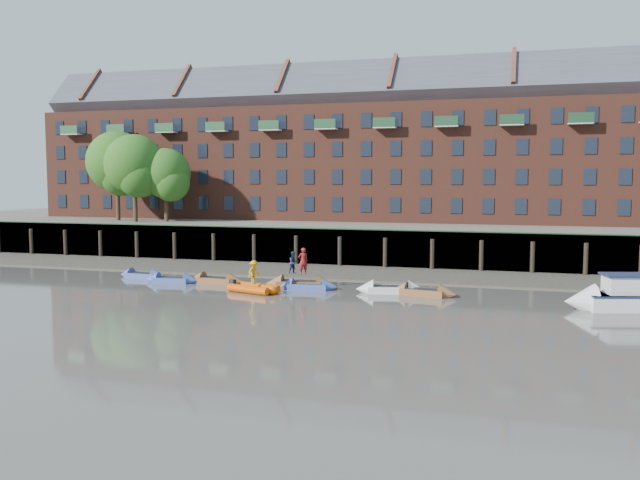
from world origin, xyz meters
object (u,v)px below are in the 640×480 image
at_px(rowboat_1, 172,280).
at_px(rowboat_3, 300,284).
at_px(rowboat_4, 308,286).
at_px(person_rower_a, 303,261).
at_px(rowboat_0, 142,275).
at_px(motor_launch, 613,298).
at_px(rowboat_6, 423,292).
at_px(person_rib_crew, 254,272).
at_px(rowboat_5, 391,289).
at_px(rowboat_2, 216,280).
at_px(rib_tender, 255,289).
at_px(person_rower_b, 294,263).

distance_m(rowboat_1, rowboat_3, 9.76).
distance_m(rowboat_4, person_rower_a, 1.83).
xyz_separation_m(rowboat_0, motor_launch, (33.09, -3.25, 0.48)).
xyz_separation_m(rowboat_1, motor_launch, (29.77, -1.79, 0.48)).
bearing_deg(rowboat_0, rowboat_6, 0.21).
bearing_deg(person_rib_crew, rowboat_5, -57.60).
relative_size(rowboat_0, motor_launch, 0.60).
xyz_separation_m(rowboat_2, rowboat_6, (15.24, -0.96, 0.01)).
relative_size(rowboat_6, rib_tender, 1.25).
height_order(rowboat_2, rib_tender, rowboat_2).
height_order(person_rower_b, person_rib_crew, person_rower_b).
xyz_separation_m(motor_launch, person_rower_b, (-20.52, 2.43, 1.06)).
bearing_deg(rowboat_0, rowboat_4, -1.37).
bearing_deg(rowboat_4, person_rib_crew, -151.62).
bearing_deg(rowboat_4, rowboat_3, 138.34).
relative_size(rowboat_3, rib_tender, 1.38).
relative_size(rowboat_6, person_rib_crew, 2.90).
xyz_separation_m(rowboat_0, rowboat_3, (13.06, -0.94, 0.05)).
xyz_separation_m(rowboat_3, person_rower_b, (-0.49, 0.12, 1.50)).
height_order(rowboat_2, person_rower_b, person_rower_b).
distance_m(motor_launch, person_rower_a, 19.95).
bearing_deg(rowboat_5, person_rib_crew, -175.53).
distance_m(rowboat_3, rowboat_6, 8.77).
distance_m(rowboat_2, rowboat_6, 15.27).
distance_m(rowboat_1, rowboat_4, 10.49).
bearing_deg(motor_launch, rowboat_2, -20.34).
distance_m(rowboat_0, rowboat_3, 13.10).
bearing_deg(motor_launch, person_rower_a, -21.52).
bearing_deg(rowboat_3, motor_launch, -13.94).
height_order(rowboat_6, person_rower_a, person_rower_a).
relative_size(rib_tender, person_rib_crew, 2.32).
relative_size(rowboat_2, rib_tender, 1.19).
bearing_deg(motor_launch, rowboat_3, -21.49).
bearing_deg(rowboat_2, motor_launch, -1.66).
bearing_deg(rowboat_6, rowboat_1, -171.22).
distance_m(rowboat_0, rib_tender, 11.40).
distance_m(rowboat_5, rib_tender, 9.08).
distance_m(rib_tender, person_rower_b, 3.64).
relative_size(rowboat_4, person_rower_b, 2.74).
xyz_separation_m(motor_launch, person_rib_crew, (-22.38, -0.42, 0.69)).
height_order(rowboat_2, rowboat_3, rowboat_3).
relative_size(rowboat_5, motor_launch, 0.70).
bearing_deg(person_rower_a, rowboat_5, 144.31).
bearing_deg(person_rower_a, rowboat_1, -30.31).
xyz_separation_m(rowboat_4, motor_launch, (19.28, -1.80, 0.47)).
bearing_deg(rowboat_2, person_rower_b, 2.90).
xyz_separation_m(rowboat_0, rowboat_4, (13.81, -1.45, 0.01)).
bearing_deg(rowboat_5, rowboat_6, -22.54).
relative_size(rowboat_0, rowboat_4, 0.96).
relative_size(rowboat_1, rowboat_4, 0.97).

